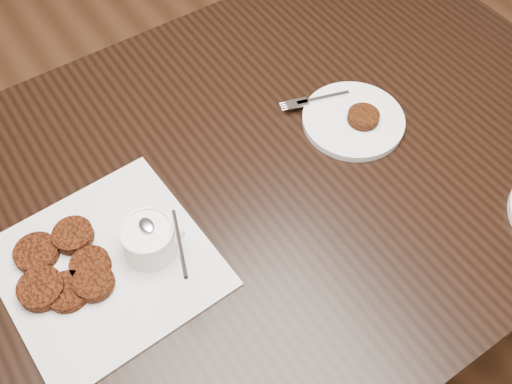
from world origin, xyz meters
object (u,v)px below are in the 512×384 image
(sauce_ramekin, at_px, (146,229))
(plate_with_patty, at_px, (354,118))
(napkin, at_px, (106,265))
(table, at_px, (253,273))

(sauce_ramekin, relative_size, plate_with_patty, 0.63)
(napkin, xyz_separation_m, sauce_ramekin, (0.07, -0.01, 0.06))
(sauce_ramekin, bearing_deg, napkin, 169.15)
(sauce_ramekin, height_order, plate_with_patty, sauce_ramekin)
(plate_with_patty, bearing_deg, napkin, -177.99)
(table, bearing_deg, plate_with_patty, -0.17)
(sauce_ramekin, xyz_separation_m, plate_with_patty, (0.45, 0.03, -0.05))
(napkin, relative_size, sauce_ramekin, 2.58)
(napkin, bearing_deg, sauce_ramekin, -10.85)
(table, distance_m, napkin, 0.48)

